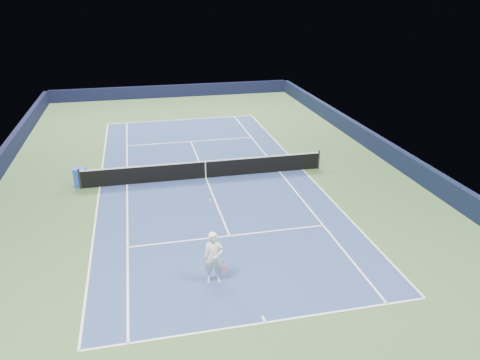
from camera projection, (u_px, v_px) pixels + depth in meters
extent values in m
plane|color=#38562F|center=(206.00, 178.00, 25.03)|extent=(40.00, 40.00, 0.00)
cube|color=black|center=(172.00, 91.00, 42.64)|extent=(22.00, 0.35, 1.10)
cube|color=#101832|center=(391.00, 153.00, 27.01)|extent=(0.35, 40.00, 1.10)
cube|color=navy|center=(206.00, 178.00, 25.03)|extent=(10.97, 23.77, 0.01)
cube|color=white|center=(182.00, 120.00, 35.71)|extent=(10.97, 0.08, 0.00)
cube|color=white|center=(265.00, 323.00, 14.34)|extent=(10.97, 0.08, 0.00)
cube|color=white|center=(303.00, 170.00, 26.14)|extent=(0.08, 23.77, 0.00)
cube|color=white|center=(100.00, 187.00, 23.91)|extent=(0.08, 23.77, 0.00)
cube|color=white|center=(279.00, 172.00, 25.86)|extent=(0.08, 23.77, 0.00)
cube|color=white|center=(127.00, 184.00, 24.19)|extent=(0.08, 23.77, 0.00)
cube|color=white|center=(191.00, 141.00, 30.78)|extent=(8.23, 0.08, 0.00)
cube|color=white|center=(230.00, 236.00, 19.27)|extent=(8.23, 0.08, 0.00)
cube|color=white|center=(206.00, 178.00, 25.03)|extent=(0.08, 12.80, 0.00)
cube|color=white|center=(182.00, 120.00, 35.58)|extent=(0.08, 0.30, 0.00)
cube|color=white|center=(264.00, 319.00, 14.47)|extent=(0.08, 0.30, 0.00)
cylinder|color=black|center=(80.00, 179.00, 23.53)|extent=(0.10, 0.10, 1.07)
cylinder|color=black|center=(319.00, 159.00, 26.12)|extent=(0.10, 0.10, 1.07)
cube|color=black|center=(206.00, 170.00, 24.85)|extent=(12.80, 0.03, 0.91)
cube|color=white|center=(205.00, 161.00, 24.66)|extent=(12.80, 0.04, 0.06)
cube|color=white|center=(206.00, 170.00, 24.85)|extent=(0.05, 0.04, 0.91)
cube|color=blue|center=(80.00, 177.00, 23.85)|extent=(0.65, 0.61, 0.97)
cube|color=white|center=(86.00, 177.00, 23.93)|extent=(0.09, 0.43, 0.43)
imported|color=white|center=(214.00, 258.00, 15.98)|extent=(0.75, 0.55, 1.90)
cylinder|color=pink|center=(223.00, 264.00, 16.10)|extent=(0.03, 0.03, 0.31)
cylinder|color=black|center=(223.00, 270.00, 16.20)|extent=(0.31, 0.02, 0.31)
cylinder|color=pink|center=(223.00, 270.00, 16.20)|extent=(0.34, 0.03, 0.34)
sphere|color=yellow|center=(211.00, 200.00, 16.25)|extent=(0.07, 0.07, 0.07)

